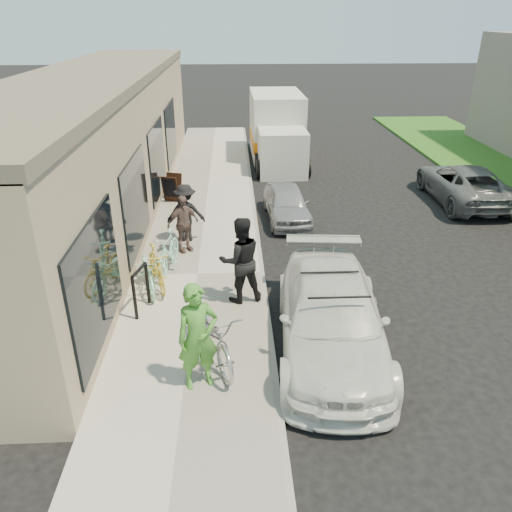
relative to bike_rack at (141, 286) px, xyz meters
name	(u,v)px	position (x,y,z in m)	size (l,w,h in m)	color
ground	(295,353)	(3.04, -1.40, -0.75)	(120.00, 120.00, 0.00)	black
sidewalk	(198,276)	(1.04, 1.60, -0.67)	(3.00, 34.00, 0.15)	#B3ACA1
curb	(262,275)	(2.59, 1.60, -0.68)	(0.12, 34.00, 0.13)	gray
storefront	(98,144)	(-2.21, 6.59, 1.38)	(3.60, 20.00, 4.22)	tan
bike_rack	(141,286)	(0.00, 0.00, 0.00)	(0.23, 0.68, 0.99)	black
sandwich_board	(172,188)	(-0.08, 6.83, -0.15)	(0.67, 0.67, 0.88)	black
sedan_white	(331,317)	(3.70, -1.24, -0.06)	(2.35, 4.90, 1.42)	silver
sedan_silver	(287,203)	(3.56, 5.36, -0.22)	(1.25, 3.10, 1.06)	#9FA0A5
moving_truck	(277,132)	(3.86, 12.35, 0.47)	(2.16, 5.62, 2.75)	beige
far_car_gray	(464,183)	(9.67, 6.75, -0.12)	(2.08, 4.52, 1.26)	#535557
tandem_bike	(212,333)	(1.52, -1.67, -0.05)	(0.73, 2.09, 1.10)	#ACACAE
woman_rider	(198,337)	(1.32, -2.34, 0.34)	(0.68, 0.45, 1.87)	#488F2F
man_standing	(240,260)	(2.05, 0.37, 0.35)	(0.92, 0.72, 1.90)	black
cruiser_bike_a	(169,251)	(0.36, 1.87, -0.12)	(0.45, 1.59, 0.95)	#9BE8C9
cruiser_bike_b	(148,271)	(0.00, 0.94, -0.16)	(0.58, 1.68, 0.88)	#9BE8C9
cruiser_bike_c	(156,268)	(0.17, 1.05, -0.13)	(0.44, 1.57, 0.94)	gold
bystander_a	(186,213)	(0.65, 3.61, 0.19)	(1.02, 0.59, 1.58)	black
bystander_b	(183,224)	(0.63, 2.92, 0.16)	(0.89, 0.37, 1.51)	brown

